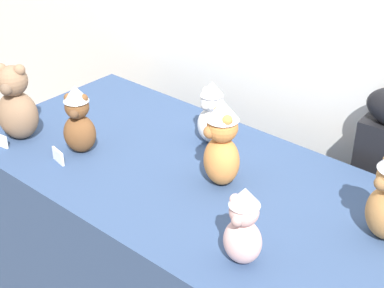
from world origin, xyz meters
TOP-DOWN VIEW (x-y plane):
  - display_table at (0.00, 0.25)m, footprint 1.71×0.82m
  - teddy_bear_chestnut at (-0.41, 0.10)m, footprint 0.15×0.15m
  - teddy_bear_mocha at (-0.66, 0.02)m, footprint 0.20×0.19m
  - teddy_bear_snow at (-0.09, 0.47)m, footprint 0.11×0.10m
  - teddy_bear_ginger at (0.10, 0.28)m, footprint 0.18×0.17m
  - teddy_bear_blush at (0.39, 0.01)m, footprint 0.12×0.11m
  - name_card_front_left at (-0.41, 0.00)m, footprint 0.07×0.02m
  - name_card_front_middle at (-0.66, -0.07)m, footprint 0.07×0.02m

SIDE VIEW (x-z plane):
  - display_table at x=0.00m, z-range 0.00..0.72m
  - name_card_front_left at x=-0.41m, z-range 0.72..0.77m
  - name_card_front_middle at x=-0.66m, z-range 0.72..0.77m
  - teddy_bear_blush at x=0.39m, z-range 0.72..0.96m
  - teddy_bear_snow at x=-0.09m, z-range 0.72..0.96m
  - teddy_bear_chestnut at x=-0.41m, z-range 0.72..0.98m
  - teddy_bear_mocha at x=-0.66m, z-range 0.71..1.01m
  - teddy_bear_ginger at x=0.10m, z-range 0.72..1.02m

